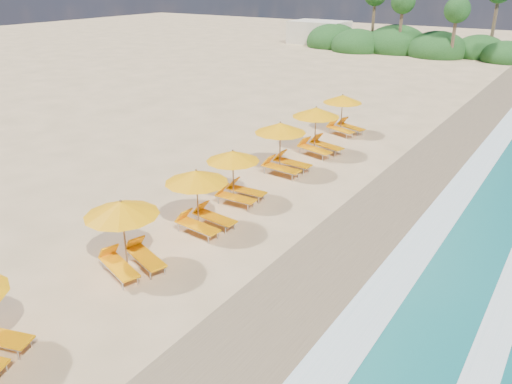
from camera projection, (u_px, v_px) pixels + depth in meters
The scene contains 11 objects.
ground at pixel (256, 222), 18.56m from camera, with size 160.00×160.00×0.00m, color #D7B17E.
wet_sand at pixel (359, 253), 16.53m from camera, with size 4.00×160.00×0.01m, color #897151.
surf_foam at pixel (443, 277), 15.15m from camera, with size 4.00×160.00×0.01m.
station_2 at pixel (126, 232), 15.12m from camera, with size 2.88×2.82×2.27m.
station_3 at pixel (201, 197), 17.58m from camera, with size 2.54×2.38×2.24m.
station_4 at pixel (237, 173), 19.85m from camera, with size 2.37×2.21×2.13m.
station_5 at pixel (283, 144), 22.76m from camera, with size 2.64×2.46×2.35m.
station_6 at pixel (318, 128), 25.18m from camera, with size 2.96×2.87×2.39m.
station_7 at pixel (344, 112), 28.46m from camera, with size 2.85×2.79×2.23m.
treeline at pixel (404, 44), 58.09m from camera, with size 25.80×8.80×9.74m.
beach_building at pixel (319, 32), 65.96m from camera, with size 7.00×5.00×2.80m, color beige.
Camera 1 is at (9.19, -13.86, 8.32)m, focal length 35.75 mm.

